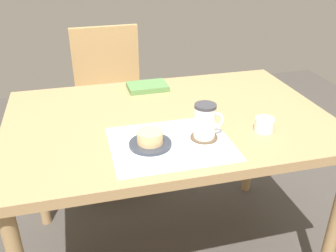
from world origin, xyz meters
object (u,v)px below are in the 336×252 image
at_px(dining_table, 169,133).
at_px(wooden_chair, 111,102).
at_px(pastry_plate, 150,144).
at_px(small_book, 147,87).
at_px(pastry, 150,137).
at_px(coffee_mug, 205,121).
at_px(sugar_bowl, 264,125).

relative_size(dining_table, wooden_chair, 1.39).
xyz_separation_m(pastry_plate, small_book, (0.10, 0.51, 0.00)).
bearing_deg(pastry_plate, pastry, 0.00).
bearing_deg(pastry, coffee_mug, 1.44).
relative_size(pastry, sugar_bowl, 1.26).
bearing_deg(dining_table, small_book, 94.06).
bearing_deg(sugar_bowl, coffee_mug, -179.41).
distance_m(sugar_bowl, small_book, 0.60).
bearing_deg(wooden_chair, small_book, 105.05).
bearing_deg(pastry, pastry_plate, 0.00).
bearing_deg(sugar_bowl, pastry, -179.02).
relative_size(dining_table, coffee_mug, 10.23).
bearing_deg(dining_table, pastry, -119.34).
bearing_deg(wooden_chair, pastry_plate, 90.47).
xyz_separation_m(dining_table, sugar_bowl, (0.31, -0.20, 0.10)).
height_order(pastry_plate, sugar_bowl, sugar_bowl).
bearing_deg(small_book, dining_table, -86.72).
relative_size(wooden_chair, coffee_mug, 7.34).
distance_m(dining_table, sugar_bowl, 0.38).
xyz_separation_m(dining_table, pastry_plate, (-0.12, -0.21, 0.08)).
bearing_deg(coffee_mug, dining_table, 110.52).
xyz_separation_m(coffee_mug, sugar_bowl, (0.23, 0.00, -0.05)).
relative_size(wooden_chair, pastry, 10.28).
relative_size(pastry_plate, sugar_bowl, 2.07).
relative_size(dining_table, small_book, 7.00).
bearing_deg(dining_table, coffee_mug, -69.48).
xyz_separation_m(dining_table, pastry, (-0.12, -0.21, 0.11)).
bearing_deg(pastry_plate, wooden_chair, 92.04).
xyz_separation_m(pastry_plate, coffee_mug, (0.20, 0.00, 0.06)).
distance_m(wooden_chair, pastry, 0.99).
xyz_separation_m(wooden_chair, small_book, (0.13, -0.44, 0.25)).
height_order(pastry, small_book, pastry).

